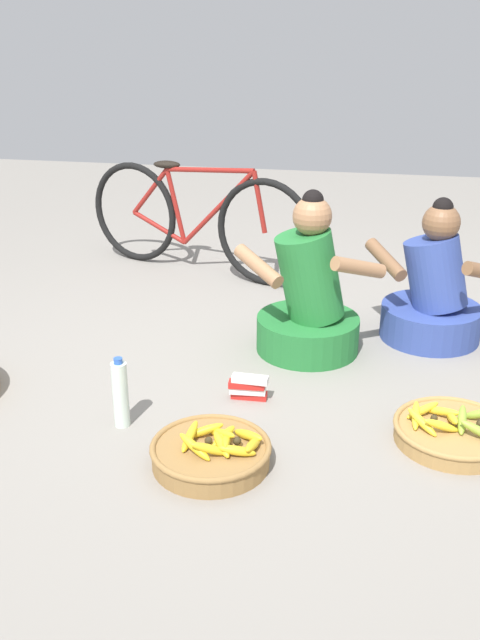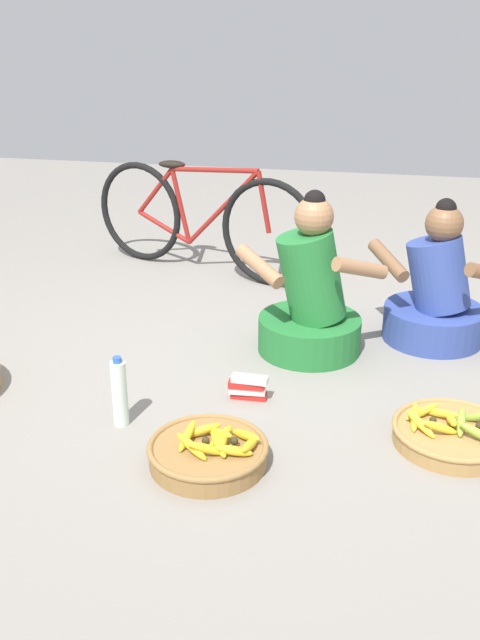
# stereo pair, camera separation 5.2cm
# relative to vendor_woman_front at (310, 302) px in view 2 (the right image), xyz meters

# --- Properties ---
(ground_plane) EXTENTS (10.00, 10.00, 0.00)m
(ground_plane) POSITION_rel_vendor_woman_front_xyz_m (-0.25, -0.30, -0.27)
(ground_plane) COLOR gray
(vendor_woman_front) EXTENTS (0.75, 0.53, 0.83)m
(vendor_woman_front) POSITION_rel_vendor_woman_front_xyz_m (0.00, 0.00, 0.00)
(vendor_woman_front) COLOR #237233
(vendor_woman_front) RESTS_ON ground
(vendor_woman_behind) EXTENTS (0.75, 0.54, 0.76)m
(vendor_woman_behind) POSITION_rel_vendor_woman_front_xyz_m (0.62, 0.28, -0.03)
(vendor_woman_behind) COLOR #334793
(vendor_woman_behind) RESTS_ON ground
(bicycle_leaning) EXTENTS (1.63, 0.59, 0.73)m
(bicycle_leaning) POSITION_rel_vendor_woman_front_xyz_m (-0.87, 1.09, 0.09)
(bicycle_leaning) COLOR black
(bicycle_leaning) RESTS_ON ground
(banana_basket_front_center) EXTENTS (0.46, 0.46, 0.16)m
(banana_basket_front_center) POSITION_rel_vendor_woman_front_xyz_m (-0.24, -1.09, -0.21)
(banana_basket_front_center) COLOR olive
(banana_basket_front_center) RESTS_ON ground
(banana_basket_back_left) EXTENTS (0.48, 0.48, 0.15)m
(banana_basket_back_left) POSITION_rel_vendor_woman_front_xyz_m (0.67, -0.75, -0.22)
(banana_basket_back_left) COLOR #A87F47
(banana_basket_back_left) RESTS_ON ground
(water_bottle) EXTENTS (0.07, 0.07, 0.31)m
(water_bottle) POSITION_rel_vendor_woman_front_xyz_m (-0.67, -0.89, -0.12)
(water_bottle) COLOR silver
(water_bottle) RESTS_ON ground
(packet_carton_stack) EXTENTS (0.18, 0.07, 0.12)m
(packet_carton_stack) POSITION_rel_vendor_woman_front_xyz_m (-0.20, -0.57, -0.21)
(packet_carton_stack) COLOR red
(packet_carton_stack) RESTS_ON ground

